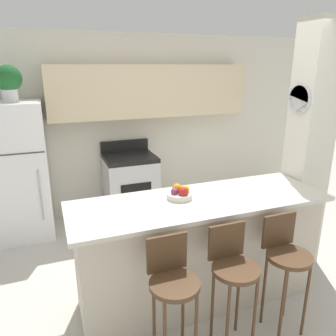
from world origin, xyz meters
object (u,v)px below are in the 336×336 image
Objects in this scene: refrigerator at (21,171)px; bar_stool_right at (286,257)px; bar_stool_left at (173,285)px; potted_plant_on_fridge at (8,81)px; fruit_bowl at (180,193)px; stove_range at (131,186)px; bar_stool_mid at (233,270)px.

refrigerator reaches higher than bar_stool_right.
potted_plant_on_fridge reaches higher than bar_stool_left.
bar_stool_left is 1.00× the size of bar_stool_right.
refrigerator reaches higher than fruit_bowl.
fruit_bowl reaches higher than bar_stool_right.
stove_range reaches higher than bar_stool_left.
bar_stool_left is 4.35× the size of fruit_bowl.
bar_stool_right is (2.02, -2.48, -0.20)m from refrigerator.
stove_range is at bearing 103.75° from bar_stool_right.
potted_plant_on_fridge is at bearing 129.15° from bar_stool_right.
fruit_bowl is (-0.64, 0.65, 0.39)m from bar_stool_right.
stove_range is 1.97m from fruit_bowl.
potted_plant_on_fridge reaches higher than fruit_bowl.
bar_stool_left is at bearing -66.92° from potted_plant_on_fridge.
refrigerator is 1.09m from potted_plant_on_fridge.
stove_range is 2.04m from potted_plant_on_fridge.
bar_stool_right is at bearing -45.75° from fruit_bowl.
potted_plant_on_fridge is at bearing 127.11° from fruit_bowl.
potted_plant_on_fridge is 2.46m from fruit_bowl.
refrigerator is 2.92m from bar_stool_mid.
fruit_bowl is at bearing -90.55° from stove_range.
stove_range is 2.56m from bar_stool_left.
fruit_bowl is at bearing -52.89° from refrigerator.
bar_stool_mid is (1.54, -2.48, -0.20)m from refrigerator.
fruit_bowl is at bearing 103.43° from bar_stool_mid.
bar_stool_mid and bar_stool_right have the same top height.
bar_stool_mid is at bearing -58.20° from potted_plant_on_fridge.
fruit_bowl is (0.32, 0.65, 0.39)m from bar_stool_left.
bar_stool_left is 0.83m from fruit_bowl.
bar_stool_mid is at bearing -76.57° from fruit_bowl.
stove_range is at bearing 2.10° from refrigerator.
stove_range reaches higher than bar_stool_right.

